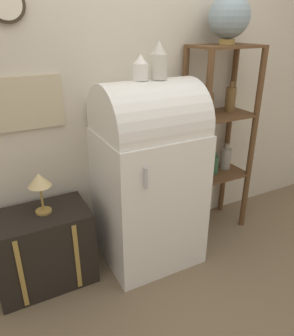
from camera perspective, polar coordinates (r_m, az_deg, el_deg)
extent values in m
plane|color=#7A664C|center=(2.69, 2.69, -17.25)|extent=(12.00, 12.00, 0.00)
cube|color=beige|center=(2.57, -3.39, 14.50)|extent=(7.00, 0.05, 2.70)
cylinder|color=#382D1E|center=(2.28, -23.40, 24.80)|extent=(0.22, 0.03, 0.22)
cylinder|color=beige|center=(2.26, -23.35, 24.82)|extent=(0.18, 0.01, 0.18)
cube|color=#C6B793|center=(2.34, -20.23, 10.52)|extent=(0.48, 0.02, 0.35)
cube|color=white|center=(2.55, 0.25, -5.09)|extent=(0.72, 0.63, 1.07)
cylinder|color=white|center=(2.32, 0.28, 7.80)|extent=(0.70, 0.60, 0.60)
cylinder|color=#B7B7BC|center=(2.04, -0.21, -1.83)|extent=(0.02, 0.02, 0.14)
cube|color=black|center=(2.53, -17.56, -13.19)|extent=(0.67, 0.40, 0.58)
cube|color=#AD8942|center=(2.36, -21.07, -16.97)|extent=(0.03, 0.01, 0.52)
cube|color=#AD8942|center=(2.39, -12.08, -14.96)|extent=(0.03, 0.01, 0.52)
cylinder|color=brown|center=(2.63, 9.88, 2.18)|extent=(0.05, 0.05, 1.62)
cylinder|color=brown|center=(2.96, 17.83, 3.83)|extent=(0.05, 0.05, 1.62)
cylinder|color=brown|center=(2.87, 6.14, 4.26)|extent=(0.05, 0.05, 1.62)
cylinder|color=brown|center=(3.17, 13.92, 5.62)|extent=(0.05, 0.05, 1.62)
cube|color=brown|center=(3.00, 11.62, -0.95)|extent=(0.54, 0.34, 0.02)
cube|color=brown|center=(2.82, 12.54, 9.01)|extent=(0.54, 0.34, 0.02)
cube|color=brown|center=(2.74, 13.60, 19.95)|extent=(0.54, 0.34, 0.02)
cylinder|color=#335B3D|center=(2.96, 11.59, 0.52)|extent=(0.08, 0.08, 0.16)
cylinder|color=#335B3D|center=(2.92, 11.75, 2.31)|extent=(0.03, 0.03, 0.04)
cylinder|color=brown|center=(2.77, 10.72, 10.90)|extent=(0.08, 0.08, 0.17)
cylinder|color=brown|center=(2.75, 10.90, 13.05)|extent=(0.03, 0.03, 0.04)
cylinder|color=#9E998E|center=(3.08, 13.54, 1.63)|extent=(0.10, 0.10, 0.19)
cylinder|color=#9E998E|center=(3.04, 13.75, 3.68)|extent=(0.04, 0.04, 0.05)
cylinder|color=#7F6647|center=(2.71, 10.27, 10.86)|extent=(0.08, 0.08, 0.19)
cylinder|color=#7F6647|center=(2.68, 10.46, 13.34)|extent=(0.03, 0.03, 0.05)
cylinder|color=brown|center=(2.88, 14.33, 11.45)|extent=(0.09, 0.09, 0.20)
cylinder|color=brown|center=(2.86, 14.59, 13.93)|extent=(0.03, 0.03, 0.05)
cylinder|color=#AD8942|center=(2.75, 13.73, 20.58)|extent=(0.12, 0.12, 0.04)
sphere|color=#7F939E|center=(2.75, 14.12, 24.23)|extent=(0.31, 0.31, 0.31)
cylinder|color=white|center=(2.23, -1.12, 16.39)|extent=(0.10, 0.10, 0.11)
cone|color=white|center=(2.22, -1.14, 18.50)|extent=(0.09, 0.09, 0.06)
cylinder|color=beige|center=(2.26, 2.07, 17.21)|extent=(0.11, 0.11, 0.16)
cone|color=beige|center=(2.25, 2.11, 20.34)|extent=(0.09, 0.09, 0.09)
cylinder|color=#AD8942|center=(2.38, -17.54, -7.16)|extent=(0.11, 0.11, 0.02)
cylinder|color=#AD8942|center=(2.33, -17.85, -5.03)|extent=(0.02, 0.02, 0.19)
cone|color=#DBC184|center=(2.27, -18.29, -1.97)|extent=(0.16, 0.16, 0.09)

